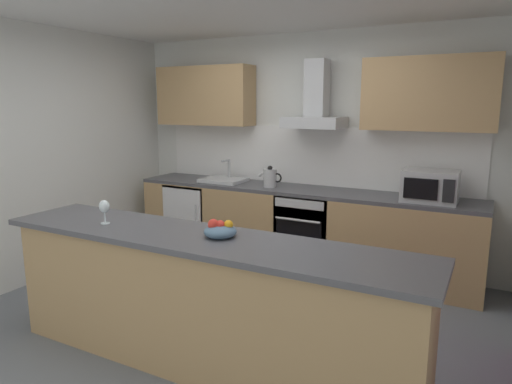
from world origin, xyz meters
name	(u,v)px	position (x,y,z in m)	size (l,w,h in m)	color
ground	(222,325)	(0.00, 0.00, -0.01)	(5.40, 4.79, 0.02)	slate
wall_back	(310,149)	(0.00, 1.95, 1.30)	(5.40, 0.12, 2.60)	silver
wall_left	(31,156)	(-2.26, 0.00, 1.30)	(0.12, 4.79, 2.60)	silver
backsplash_tile	(308,156)	(0.00, 1.88, 1.23)	(3.74, 0.02, 0.66)	white
counter_back	(296,228)	(0.00, 1.57, 0.45)	(3.87, 0.60, 0.90)	tan
counter_island	(201,302)	(0.21, -0.59, 0.48)	(3.10, 0.64, 0.95)	tan
upper_cabinets	(304,95)	(0.00, 1.72, 1.91)	(3.82, 0.32, 0.70)	tan
oven	(308,229)	(0.16, 1.55, 0.46)	(0.60, 0.62, 0.80)	slate
refrigerator	(196,217)	(-1.35, 1.55, 0.43)	(0.58, 0.60, 0.85)	white
microwave	(430,186)	(1.39, 1.52, 1.05)	(0.50, 0.38, 0.30)	#B7BABC
sink	(224,179)	(-0.94, 1.56, 0.93)	(0.50, 0.40, 0.26)	silver
kettle	(270,178)	(-0.30, 1.51, 1.01)	(0.29, 0.15, 0.24)	#B7BABC
range_hood	(316,107)	(0.16, 1.68, 1.79)	(0.62, 0.45, 0.72)	#B7BABC
wine_glass	(104,207)	(-0.59, -0.65, 1.07)	(0.08, 0.08, 0.18)	silver
fruit_bowl	(220,230)	(0.34, -0.54, 0.99)	(0.22, 0.22, 0.13)	slate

